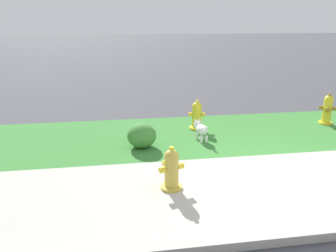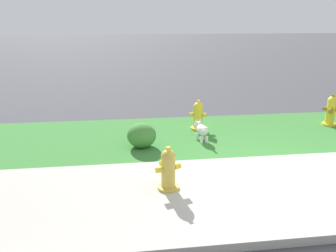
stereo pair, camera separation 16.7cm
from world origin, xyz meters
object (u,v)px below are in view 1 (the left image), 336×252
at_px(fire_hydrant_at_driveway, 171,169).
at_px(small_white_dog, 201,129).
at_px(fire_hydrant_near_corner, 327,109).
at_px(shrub_bush_near_lamp, 142,136).
at_px(fire_hydrant_by_grass_verge, 197,115).

height_order(fire_hydrant_at_driveway, small_white_dog, fire_hydrant_at_driveway).
bearing_deg(fire_hydrant_near_corner, shrub_bush_near_lamp, 43.78).
bearing_deg(small_white_dog, shrub_bush_near_lamp, 90.09).
bearing_deg(shrub_bush_near_lamp, small_white_dog, 10.01).
height_order(small_white_dog, shrub_bush_near_lamp, shrub_bush_near_lamp).
bearing_deg(fire_hydrant_near_corner, fire_hydrant_by_grass_verge, 31.13).
relative_size(fire_hydrant_at_driveway, fire_hydrant_near_corner, 0.89).
bearing_deg(fire_hydrant_near_corner, fire_hydrant_at_driveway, 64.74).
distance_m(fire_hydrant_by_grass_verge, fire_hydrant_near_corner, 3.25).
height_order(fire_hydrant_by_grass_verge, fire_hydrant_near_corner, fire_hydrant_near_corner).
height_order(fire_hydrant_by_grass_verge, shrub_bush_near_lamp, fire_hydrant_by_grass_verge).
xyz_separation_m(fire_hydrant_at_driveway, shrub_bush_near_lamp, (-0.31, 1.78, -0.08)).
bearing_deg(fire_hydrant_near_corner, small_white_dog, 44.02).
xyz_separation_m(fire_hydrant_by_grass_verge, fire_hydrant_near_corner, (3.25, -0.11, 0.04)).
distance_m(fire_hydrant_by_grass_verge, small_white_dog, 0.77).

